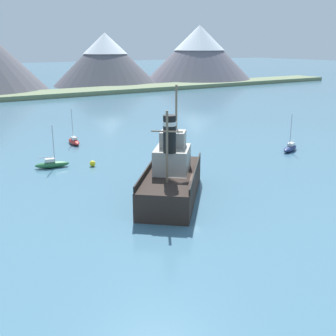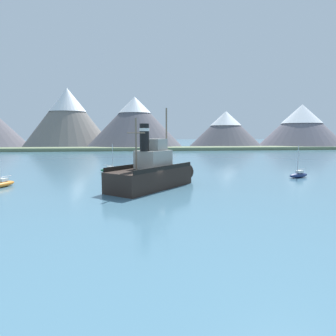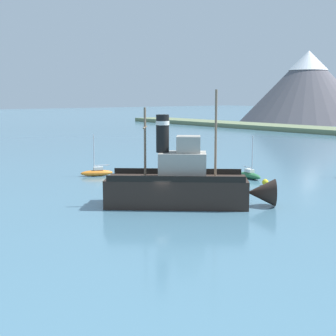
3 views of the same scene
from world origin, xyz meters
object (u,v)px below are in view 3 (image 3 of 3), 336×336
(sailboat_green, at_px, (250,175))
(sailboat_orange, at_px, (97,172))
(old_tugboat, at_px, (184,184))
(mooring_buoy, at_px, (265,182))

(sailboat_green, distance_m, sailboat_orange, 17.84)
(sailboat_green, bearing_deg, old_tugboat, -67.07)
(old_tugboat, distance_m, sailboat_orange, 19.00)
(old_tugboat, xyz_separation_m, mooring_buoy, (-2.34, 13.09, -1.50))
(old_tugboat, xyz_separation_m, sailboat_orange, (-18.80, 2.31, -1.40))
(sailboat_green, distance_m, mooring_buoy, 4.54)
(sailboat_green, height_order, mooring_buoy, sailboat_green)
(old_tugboat, height_order, sailboat_green, old_tugboat)
(mooring_buoy, bearing_deg, old_tugboat, -79.86)
(old_tugboat, bearing_deg, sailboat_orange, 173.00)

